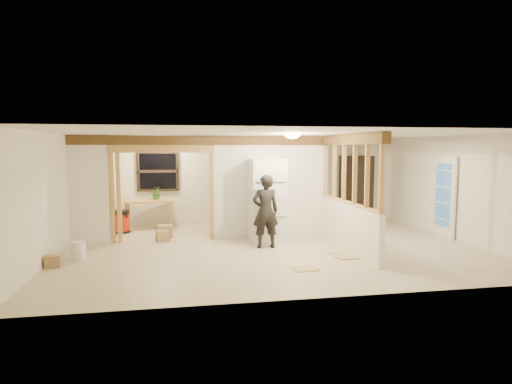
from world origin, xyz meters
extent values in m
cube|color=beige|center=(0.00, 0.00, -0.01)|extent=(9.00, 6.50, 0.01)
cube|color=white|center=(0.00, 0.00, 2.50)|extent=(9.00, 6.50, 0.01)
cube|color=white|center=(0.00, 3.25, 1.25)|extent=(9.00, 0.01, 2.50)
cube|color=white|center=(0.00, -3.25, 1.25)|extent=(9.00, 0.01, 2.50)
cube|color=white|center=(-4.50, 0.00, 1.25)|extent=(0.01, 6.50, 2.50)
cube|color=white|center=(4.50, 0.00, 1.25)|extent=(0.01, 6.50, 2.50)
cube|color=white|center=(-4.05, 1.20, 1.25)|extent=(0.90, 0.12, 2.50)
cube|color=white|center=(0.20, 1.20, 1.25)|extent=(2.80, 0.12, 2.50)
cube|color=tan|center=(-2.40, 1.20, 1.10)|extent=(2.46, 0.14, 2.20)
cube|color=brown|center=(-1.00, 1.20, 2.38)|extent=(7.00, 0.18, 0.22)
cube|color=brown|center=(1.60, -0.40, 2.38)|extent=(0.18, 3.30, 0.22)
cube|color=white|center=(1.60, -0.40, 0.50)|extent=(0.12, 3.20, 1.00)
cube|color=tan|center=(1.60, -0.40, 1.66)|extent=(0.14, 3.20, 1.32)
cube|color=black|center=(-2.60, 3.17, 1.55)|extent=(1.12, 0.10, 1.10)
cube|color=white|center=(4.42, 0.40, 1.00)|extent=(0.12, 0.86, 2.00)
ellipsoid|color=#FFEABF|center=(0.30, -0.50, 2.48)|extent=(0.36, 0.36, 0.16)
ellipsoid|color=#FFEABF|center=(-2.50, 2.30, 2.48)|extent=(0.32, 0.32, 0.14)
ellipsoid|color=#FFD88C|center=(-2.00, 1.60, 2.18)|extent=(0.07, 0.07, 0.07)
cube|color=white|center=(0.03, 0.75, 0.97)|extent=(0.80, 0.78, 1.95)
imported|color=black|center=(-0.15, 0.04, 0.81)|extent=(0.61, 0.42, 1.63)
cube|color=tan|center=(-2.83, 2.76, 0.40)|extent=(1.35, 0.85, 0.79)
imported|color=#2B5F23|center=(-2.63, 2.83, 0.97)|extent=(0.40, 0.37, 0.36)
cylinder|color=#B71F0C|center=(-3.52, 2.33, 0.30)|extent=(0.53, 0.53, 0.60)
cube|color=black|center=(3.24, 3.02, 0.98)|extent=(0.98, 0.33, 1.97)
cylinder|color=white|center=(-4.00, -0.31, 0.18)|extent=(0.34, 0.34, 0.36)
cube|color=#A17F4E|center=(-2.38, 1.57, 0.15)|extent=(0.38, 0.34, 0.30)
cube|color=#A17F4E|center=(-2.43, 1.13, 0.12)|extent=(0.32, 0.32, 0.25)
cube|color=#A17F4E|center=(-4.33, -0.80, 0.11)|extent=(0.29, 0.24, 0.22)
cube|color=tan|center=(1.37, -0.98, 0.01)|extent=(0.65, 0.65, 0.02)
cube|color=tan|center=(0.24, -1.76, 0.01)|extent=(0.47, 0.39, 0.01)
camera|label=1|loc=(-1.98, -9.08, 2.20)|focal=30.00mm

